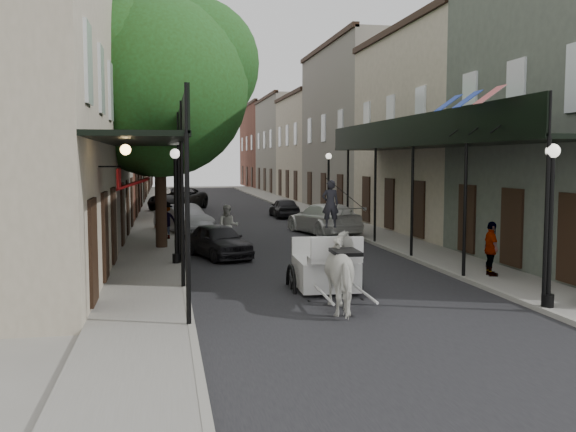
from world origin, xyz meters
name	(u,v)px	position (x,y,z in m)	size (l,w,h in m)	color
ground	(350,301)	(0.00, 0.00, 0.00)	(140.00, 140.00, 0.00)	gray
road	(247,223)	(0.00, 20.00, 0.01)	(8.00, 90.00, 0.01)	black
sidewalk_left	(155,224)	(-5.00, 20.00, 0.06)	(2.20, 90.00, 0.12)	gray
sidewalk_right	(335,220)	(5.00, 20.00, 0.06)	(2.20, 90.00, 0.12)	gray
building_row_left	(101,133)	(-8.60, 30.00, 5.25)	(5.00, 80.00, 10.50)	#BDAF97
building_row_right	(348,135)	(8.60, 30.00, 5.25)	(5.00, 80.00, 10.50)	slate
gallery_left	(153,142)	(-4.79, 6.98, 4.05)	(2.20, 18.05, 4.88)	black
gallery_right	(423,144)	(4.79, 6.98, 4.05)	(2.20, 18.05, 4.88)	black
tree_near	(170,81)	(-4.20, 10.18, 6.49)	(7.31, 6.80, 9.63)	#382619
tree_far	(167,120)	(-4.25, 24.18, 5.84)	(6.45, 6.00, 8.61)	#382619
lamppost_right_near	(550,223)	(4.10, -2.00, 2.05)	(0.32, 0.32, 3.71)	black
lamppost_left	(176,204)	(-4.10, 6.00, 2.05)	(0.32, 0.32, 3.71)	black
lamppost_right_far	(329,187)	(4.10, 18.00, 2.05)	(0.32, 0.32, 3.71)	black
horse	(346,273)	(-0.38, -1.00, 0.89)	(0.96, 2.11, 1.78)	silver
carriage	(322,245)	(-0.26, 1.78, 1.16)	(1.93, 2.69, 2.98)	black
pedestrian_walking	(228,226)	(-2.00, 10.29, 0.85)	(0.83, 0.64, 1.70)	beige
pedestrian_sidewalk_left	(166,220)	(-4.42, 12.56, 0.91)	(1.02, 0.59, 1.58)	gray
pedestrian_sidewalk_right	(491,249)	(4.80, 1.91, 0.91)	(0.93, 0.39, 1.58)	gray
car_left_near	(219,241)	(-2.60, 7.63, 0.61)	(1.44, 3.59, 1.22)	black
car_left_mid	(184,219)	(-3.60, 15.58, 0.68)	(1.44, 4.13, 1.36)	#96959A
car_left_far	(178,199)	(-3.56, 29.85, 0.79)	(2.63, 5.70, 1.58)	black
car_right_near	(324,219)	(2.85, 14.00, 0.73)	(2.04, 5.01, 1.45)	silver
car_right_far	(284,208)	(2.60, 22.81, 0.60)	(1.41, 3.51, 1.20)	black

